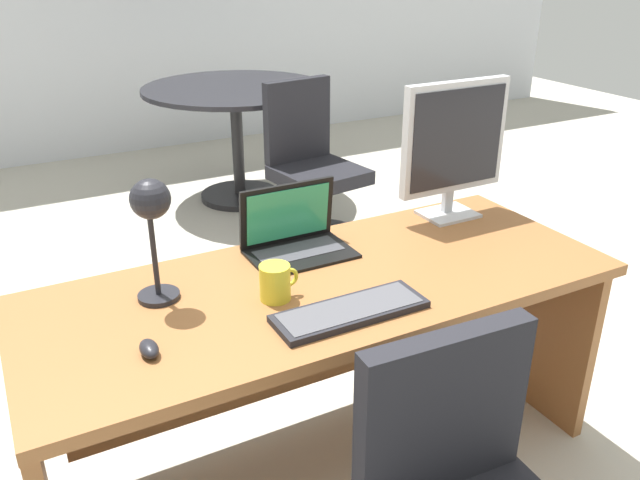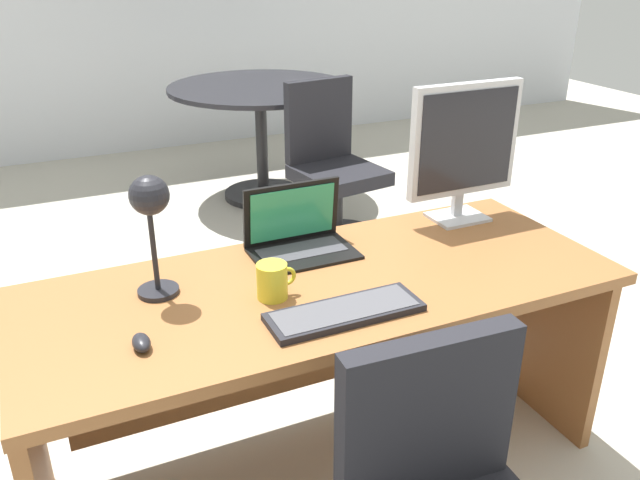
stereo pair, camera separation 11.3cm
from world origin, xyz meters
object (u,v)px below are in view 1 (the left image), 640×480
object	(u,v)px
monitor	(454,142)
desk_lamp	(152,215)
keyboard	(350,311)
mouse	(149,349)
laptop	(293,231)
coffee_mug	(276,282)
meeting_table	(236,115)
meeting_chair_near	(313,179)
desk	(318,329)

from	to	relation	value
monitor	desk_lamp	world-z (taller)	monitor
keyboard	mouse	distance (m)	0.54
monitor	desk_lamp	xyz separation A→B (m)	(-1.13, -0.13, -0.02)
laptop	coffee_mug	bearing A→B (deg)	-124.40
coffee_mug	meeting_table	xyz separation A→B (m)	(0.90, 2.62, -0.18)
monitor	laptop	distance (m)	0.68
mouse	meeting_table	size ratio (longest dim) A/B	0.07
meeting_table	coffee_mug	bearing A→B (deg)	-108.89
laptop	desk_lamp	size ratio (longest dim) A/B	0.91
monitor	laptop	size ratio (longest dim) A/B	1.49
desk_lamp	coffee_mug	distance (m)	0.39
coffee_mug	laptop	bearing A→B (deg)	55.60
mouse	meeting_chair_near	world-z (taller)	meeting_chair_near
coffee_mug	meeting_chair_near	distance (m)	2.06
monitor	coffee_mug	size ratio (longest dim) A/B	4.24
desk	coffee_mug	distance (m)	0.32
laptop	coffee_mug	world-z (taller)	laptop
laptop	mouse	xyz separation A→B (m)	(-0.59, -0.39, -0.05)
desk	monitor	distance (m)	0.84
meeting_chair_near	desk_lamp	bearing A→B (deg)	-129.49
keyboard	mouse	xyz separation A→B (m)	(-0.54, 0.07, 0.01)
monitor	meeting_table	world-z (taller)	monitor
meeting_table	meeting_chair_near	bearing A→B (deg)	-81.53
desk	mouse	world-z (taller)	mouse
monitor	keyboard	bearing A→B (deg)	-147.03
desk_lamp	coffee_mug	world-z (taller)	desk_lamp
mouse	meeting_table	xyz separation A→B (m)	(1.29, 2.73, -0.14)
monitor	laptop	xyz separation A→B (m)	(-0.64, 0.01, -0.22)
keyboard	desk_lamp	distance (m)	0.60
keyboard	meeting_table	size ratio (longest dim) A/B	0.36
desk	desk_lamp	xyz separation A→B (m)	(-0.48, 0.06, 0.47)
desk	meeting_table	world-z (taller)	meeting_table
laptop	keyboard	distance (m)	0.46
desk_lamp	mouse	bearing A→B (deg)	-111.76
monitor	meeting_table	bearing A→B (deg)	88.51
mouse	coffee_mug	world-z (taller)	coffee_mug
monitor	keyboard	size ratio (longest dim) A/B	1.15
keyboard	mouse	bearing A→B (deg)	172.86
monitor	desk_lamp	distance (m)	1.14
monitor	meeting_table	distance (m)	2.38
desk	meeting_table	xyz separation A→B (m)	(0.72, 2.54, 0.08)
mouse	meeting_table	world-z (taller)	meeting_table
monitor	desk_lamp	size ratio (longest dim) A/B	1.35
mouse	meeting_table	bearing A→B (deg)	64.67
desk_lamp	monitor	bearing A→B (deg)	6.78
keyboard	coffee_mug	bearing A→B (deg)	128.90
laptop	desk_lamp	bearing A→B (deg)	-163.78
meeting_table	monitor	bearing A→B (deg)	-91.49
meeting_table	meeting_chair_near	world-z (taller)	meeting_chair_near
desk	monitor	xyz separation A→B (m)	(0.66, 0.19, 0.49)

